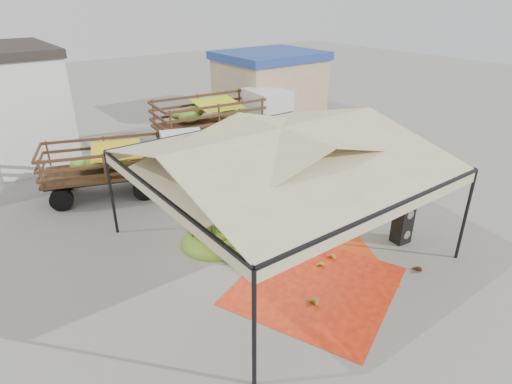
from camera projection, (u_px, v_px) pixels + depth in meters
ground at (278, 244)px, 14.27m from camera, size 90.00×90.00×0.00m
canopy_tent at (281, 151)px, 12.86m from camera, size 8.10×8.10×4.00m
building_tan at (269, 83)px, 28.20m from camera, size 6.30×5.30×4.10m
tarp_left at (316, 285)px, 12.27m from camera, size 5.58×5.47×0.01m
tarp_right at (318, 257)px, 13.55m from camera, size 4.94×5.02×0.01m
banana_heap at (266, 214)px, 14.83m from camera, size 6.51×5.55×1.29m
hand_yellow_a at (330, 257)px, 13.42m from camera, size 0.48×0.41×0.21m
hand_yellow_b at (320, 265)px, 13.02m from camera, size 0.51×0.48×0.18m
hand_red_a at (416, 269)px, 12.82m from camera, size 0.48×0.42×0.20m
hand_red_b at (394, 230)px, 14.91m from camera, size 0.41×0.34×0.17m
hand_green at (312, 302)px, 11.46m from camera, size 0.47×0.39×0.20m
hanging_bunches at (303, 161)px, 13.95m from camera, size 3.24×0.24×0.20m
speaker_stack at (403, 222)px, 14.11m from camera, size 0.59×0.53×1.51m
banana_leaves at (203, 247)px, 14.13m from camera, size 0.96×1.36×3.70m
vendor at (204, 203)px, 15.12m from camera, size 0.74×0.62×1.72m
truck_left at (133, 160)px, 17.48m from camera, size 6.80×4.25×2.21m
truck_right at (229, 113)px, 23.33m from camera, size 7.74×3.35×2.58m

